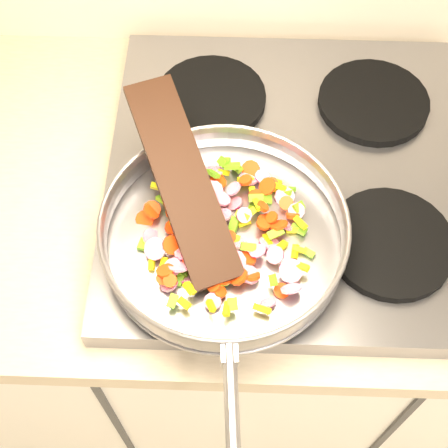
{
  "coord_description": "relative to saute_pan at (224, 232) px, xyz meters",
  "views": [
    {
      "loc": [
        -0.79,
        1.06,
        1.75
      ],
      "look_at": [
        -0.81,
        1.52,
        1.0
      ],
      "focal_mm": 50.0,
      "sensor_mm": 36.0,
      "label": 1
    }
  ],
  "objects": [
    {
      "name": "grate_br",
      "position": [
        0.25,
        0.29,
        -0.04
      ],
      "size": [
        0.19,
        0.19,
        0.02
      ],
      "primitive_type": "cylinder",
      "color": "black",
      "rests_on": "cooktop"
    },
    {
      "name": "grate_fl",
      "position": [
        -0.03,
        0.01,
        -0.04
      ],
      "size": [
        0.19,
        0.19,
        0.02
      ],
      "primitive_type": "cylinder",
      "color": "black",
      "rests_on": "cooktop"
    },
    {
      "name": "cooktop",
      "position": [
        0.11,
        0.15,
        -0.07
      ],
      "size": [
        0.6,
        0.6,
        0.04
      ],
      "primitive_type": "cube",
      "color": "#939399",
      "rests_on": "counter_top"
    },
    {
      "name": "vegetable_heap",
      "position": [
        -0.0,
        0.01,
        -0.01
      ],
      "size": [
        0.27,
        0.27,
        0.05
      ],
      "color": "#FF3C0D",
      "rests_on": "saute_pan"
    },
    {
      "name": "grate_fr",
      "position": [
        0.25,
        0.01,
        -0.04
      ],
      "size": [
        0.19,
        0.19,
        0.02
      ],
      "primitive_type": "cylinder",
      "color": "black",
      "rests_on": "cooktop"
    },
    {
      "name": "grate_bl",
      "position": [
        -0.03,
        0.29,
        -0.04
      ],
      "size": [
        0.19,
        0.19,
        0.02
      ],
      "primitive_type": "cylinder",
      "color": "black",
      "rests_on": "cooktop"
    },
    {
      "name": "saute_pan",
      "position": [
        0.0,
        0.0,
        0.0
      ],
      "size": [
        0.39,
        0.56,
        0.05
      ],
      "rotation": [
        0.0,
        0.0,
        0.07
      ],
      "color": "#9E9EA5",
      "rests_on": "grate_fl"
    },
    {
      "name": "wooden_spatula",
      "position": [
        -0.06,
        0.06,
        0.04
      ],
      "size": [
        0.19,
        0.32,
        0.1
      ],
      "primitive_type": "cube",
      "rotation": [
        0.0,
        -0.26,
        1.97
      ],
      "color": "black",
      "rests_on": "saute_pan"
    }
  ]
}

